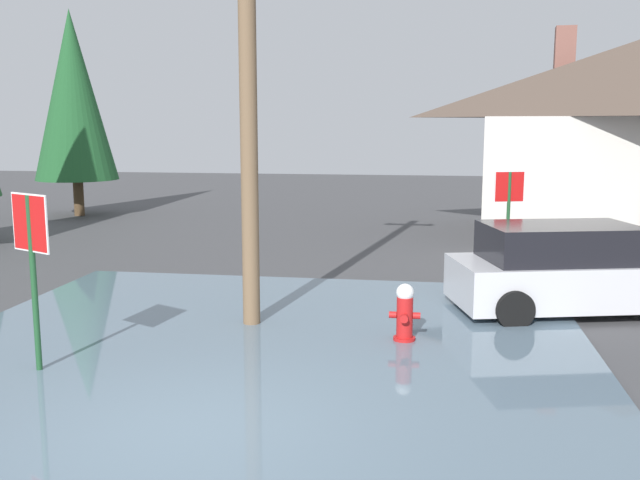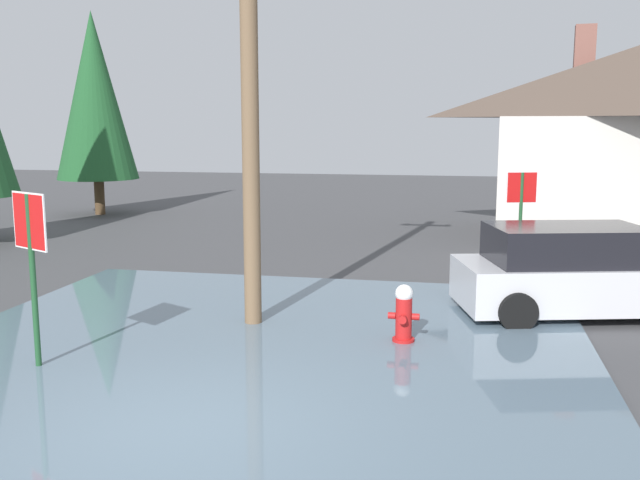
# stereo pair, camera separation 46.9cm
# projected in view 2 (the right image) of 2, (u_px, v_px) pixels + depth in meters

# --- Properties ---
(ground_plane) EXTENTS (80.00, 80.00, 0.10)m
(ground_plane) POSITION_uv_depth(u_px,v_px,m) (179.00, 440.00, 7.71)
(ground_plane) COLOR #424244
(flood_puddle) EXTENTS (9.81, 10.47, 0.07)m
(flood_puddle) POSITION_uv_depth(u_px,v_px,m) (247.00, 357.00, 10.17)
(flood_puddle) COLOR slate
(flood_puddle) RESTS_ON ground
(stop_sign_near) EXTENTS (0.69, 0.36, 2.43)m
(stop_sign_near) POSITION_uv_depth(u_px,v_px,m) (31.00, 244.00, 9.46)
(stop_sign_near) COLOR #1E4C28
(stop_sign_near) RESTS_ON ground
(fire_hydrant) EXTENTS (0.47, 0.41, 0.94)m
(fire_hydrant) POSITION_uv_depth(u_px,v_px,m) (404.00, 316.00, 10.76)
(fire_hydrant) COLOR red
(fire_hydrant) RESTS_ON ground
(utility_pole) EXTENTS (1.60, 0.28, 9.34)m
(utility_pole) POSITION_uv_depth(u_px,v_px,m) (249.00, 24.00, 11.08)
(utility_pole) COLOR brown
(utility_pole) RESTS_ON ground
(stop_sign_far) EXTENTS (0.70, 0.23, 2.24)m
(stop_sign_far) POSITION_uv_depth(u_px,v_px,m) (521.00, 200.00, 16.35)
(stop_sign_far) COLOR #1E4C28
(stop_sign_far) RESTS_ON ground
(parked_car) EXTENTS (4.62, 2.86, 1.58)m
(parked_car) POSITION_uv_depth(u_px,v_px,m) (579.00, 273.00, 12.42)
(parked_car) COLOR silver
(parked_car) RESTS_ON ground
(pine_tree_mid_left) EXTENTS (2.92, 2.92, 7.30)m
(pine_tree_mid_left) POSITION_uv_depth(u_px,v_px,m) (95.00, 96.00, 25.82)
(pine_tree_mid_left) COLOR #4C3823
(pine_tree_mid_left) RESTS_ON ground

